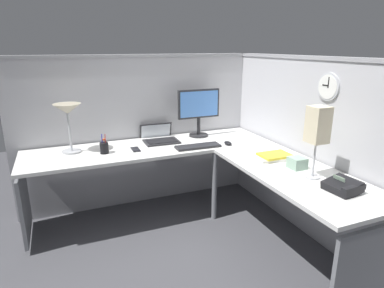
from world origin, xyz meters
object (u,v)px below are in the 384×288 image
pen_cup (104,148)px  desk_lamp_paper (318,127)px  desk_lamp_dome (68,113)px  office_phone (343,187)px  computer_mouse (228,143)px  wall_clock (329,87)px  tissue_box (297,163)px  laptop (159,138)px  cell_phone (136,149)px  monitor (199,109)px  book_stack (274,156)px  keyboard (198,146)px

pen_cup → desk_lamp_paper: 1.80m
desk_lamp_dome → desk_lamp_paper: 2.07m
pen_cup → office_phone: pen_cup is taller
computer_mouse → desk_lamp_paper: 1.06m
desk_lamp_dome → wall_clock: (1.91, -1.06, 0.26)m
desk_lamp_dome → wall_clock: wall_clock is taller
computer_mouse → tissue_box: tissue_box is taller
office_phone → wall_clock: wall_clock is taller
laptop → cell_phone: bearing=-141.2°
computer_mouse → monitor: bearing=108.3°
desk_lamp_dome → wall_clock: 2.20m
book_stack → wall_clock: wall_clock is taller
pen_cup → wall_clock: bearing=-29.2°
office_phone → tissue_box: office_phone is taller
cell_phone → office_phone: size_ratio=0.66×
desk_lamp_dome → cell_phone: desk_lamp_dome is taller
book_stack → desk_lamp_paper: 0.58m
keyboard → desk_lamp_paper: desk_lamp_paper is taller
office_phone → desk_lamp_paper: 0.44m
pen_cup → book_stack: (1.32, -0.71, -0.03)m
wall_clock → pen_cup: bearing=150.8°
desk_lamp_dome → desk_lamp_paper: (1.60, -1.31, 0.02)m
office_phone → book_stack: size_ratio=0.71×
book_stack → tissue_box: (0.03, -0.26, 0.02)m
pen_cup → wall_clock: wall_clock is taller
laptop → book_stack: (0.74, -0.94, -0.00)m
monitor → wall_clock: bearing=-61.3°
computer_mouse → office_phone: office_phone is taller
pen_cup → desk_lamp_paper: (1.33, -1.17, 0.33)m
keyboard → pen_cup: size_ratio=2.39×
laptop → office_phone: (0.76, -1.68, 0.01)m
office_phone → laptop: bearing=114.3°
cell_phone → tissue_box: (1.07, -0.96, 0.04)m
monitor → wall_clock: 1.33m
laptop → pen_cup: 0.63m
computer_mouse → cell_phone: (-0.87, 0.18, -0.01)m
monitor → cell_phone: bearing=-163.2°
tissue_box → monitor: bearing=105.5°
laptop → keyboard: size_ratio=0.91×
computer_mouse → desk_lamp_paper: desk_lamp_paper is taller
monitor → book_stack: 1.01m
keyboard → computer_mouse: computer_mouse is taller
keyboard → book_stack: size_ratio=1.39×
cell_phone → wall_clock: 1.75m
computer_mouse → cell_phone: computer_mouse is taller
monitor → computer_mouse: (0.13, -0.41, -0.28)m
monitor → pen_cup: bearing=-168.1°
keyboard → book_stack: bearing=-47.6°
wall_clock → keyboard: bearing=136.4°
wall_clock → laptop: bearing=132.6°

